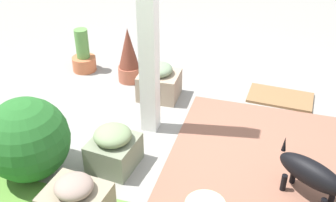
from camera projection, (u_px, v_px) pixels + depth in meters
ground_plane at (188, 136)px, 4.12m from camera, size 12.00×12.00×0.00m
brick_path at (267, 183)px, 3.55m from camera, size 1.80×2.40×0.02m
porch_pillar at (148, 31)px, 3.69m from camera, size 0.16×0.16×2.10m
stone_planter_nearest at (159, 82)px, 4.66m from camera, size 0.45×0.39×0.42m
stone_planter_mid at (114, 148)px, 3.66m from camera, size 0.43×0.45×0.41m
stone_planter_far at (76, 201)px, 3.14m from camera, size 0.50×0.43×0.39m
round_shrub at (27, 139)px, 3.48m from camera, size 0.72×0.72×0.72m
terracotta_pot_spiky at (129, 56)px, 4.92m from camera, size 0.27×0.27×0.68m
terracotta_pot_tall at (83, 56)px, 5.22m from camera, size 0.30×0.30×0.55m
dog at (317, 176)px, 3.22m from camera, size 0.66×0.49×0.49m
doormat at (280, 97)px, 4.72m from camera, size 0.73×0.45×0.03m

